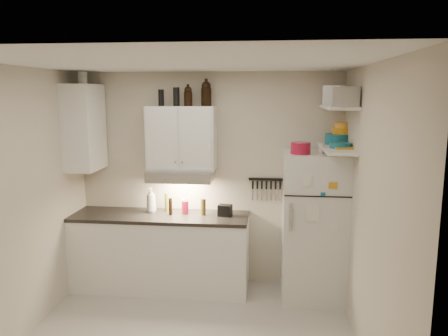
# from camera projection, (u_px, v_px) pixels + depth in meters

# --- Properties ---
(ceiling) EXTENTS (3.20, 3.00, 0.02)m
(ceiling) POSITION_uv_depth(u_px,v_px,m) (183.00, 62.00, 3.67)
(ceiling) COLOR white
(ceiling) RESTS_ON ground
(back_wall) EXTENTS (3.20, 0.02, 2.60)m
(back_wall) POSITION_uv_depth(u_px,v_px,m) (209.00, 179.00, 5.37)
(back_wall) COLOR beige
(back_wall) RESTS_ON ground
(left_wall) EXTENTS (0.02, 3.00, 2.60)m
(left_wall) POSITION_uv_depth(u_px,v_px,m) (16.00, 207.00, 4.06)
(left_wall) COLOR beige
(left_wall) RESTS_ON ground
(right_wall) EXTENTS (0.02, 3.00, 2.60)m
(right_wall) POSITION_uv_depth(u_px,v_px,m) (371.00, 217.00, 3.72)
(right_wall) COLOR beige
(right_wall) RESTS_ON ground
(base_cabinet) EXTENTS (2.10, 0.60, 0.88)m
(base_cabinet) POSITION_uv_depth(u_px,v_px,m) (161.00, 253.00, 5.27)
(base_cabinet) COLOR white
(base_cabinet) RESTS_ON floor
(countertop) EXTENTS (2.10, 0.62, 0.04)m
(countertop) POSITION_uv_depth(u_px,v_px,m) (160.00, 216.00, 5.20)
(countertop) COLOR black
(countertop) RESTS_ON base_cabinet
(upper_cabinet) EXTENTS (0.80, 0.33, 0.75)m
(upper_cabinet) POSITION_uv_depth(u_px,v_px,m) (182.00, 138.00, 5.15)
(upper_cabinet) COLOR white
(upper_cabinet) RESTS_ON back_wall
(side_cabinet) EXTENTS (0.33, 0.55, 1.00)m
(side_cabinet) POSITION_uv_depth(u_px,v_px,m) (84.00, 128.00, 5.11)
(side_cabinet) COLOR white
(side_cabinet) RESTS_ON left_wall
(range_hood) EXTENTS (0.76, 0.46, 0.12)m
(range_hood) POSITION_uv_depth(u_px,v_px,m) (181.00, 175.00, 5.16)
(range_hood) COLOR silver
(range_hood) RESTS_ON back_wall
(fridge) EXTENTS (0.70, 0.68, 1.70)m
(fridge) POSITION_uv_depth(u_px,v_px,m) (313.00, 226.00, 4.98)
(fridge) COLOR silver
(fridge) RESTS_ON floor
(shelf_hi) EXTENTS (0.30, 0.95, 0.03)m
(shelf_hi) POSITION_uv_depth(u_px,v_px,m) (338.00, 107.00, 4.59)
(shelf_hi) COLOR white
(shelf_hi) RESTS_ON right_wall
(shelf_lo) EXTENTS (0.30, 0.95, 0.03)m
(shelf_lo) POSITION_uv_depth(u_px,v_px,m) (337.00, 149.00, 4.67)
(shelf_lo) COLOR white
(shelf_lo) RESTS_ON right_wall
(knife_strip) EXTENTS (0.42, 0.02, 0.03)m
(knife_strip) POSITION_uv_depth(u_px,v_px,m) (266.00, 179.00, 5.27)
(knife_strip) COLOR black
(knife_strip) RESTS_ON back_wall
(dutch_oven) EXTENTS (0.27, 0.27, 0.12)m
(dutch_oven) POSITION_uv_depth(u_px,v_px,m) (301.00, 148.00, 4.70)
(dutch_oven) COLOR maroon
(dutch_oven) RESTS_ON fridge
(book_stack) EXTENTS (0.27, 0.31, 0.10)m
(book_stack) POSITION_uv_depth(u_px,v_px,m) (343.00, 150.00, 4.62)
(book_stack) COLOR orange
(book_stack) RESTS_ON fridge
(spice_jar) EXTENTS (0.07, 0.07, 0.11)m
(spice_jar) POSITION_uv_depth(u_px,v_px,m) (321.00, 149.00, 4.74)
(spice_jar) COLOR silver
(spice_jar) RESTS_ON fridge
(stock_pot) EXTENTS (0.25, 0.25, 0.17)m
(stock_pot) POSITION_uv_depth(u_px,v_px,m) (334.00, 97.00, 4.83)
(stock_pot) COLOR silver
(stock_pot) RESTS_ON shelf_hi
(tin_a) EXTENTS (0.26, 0.24, 0.21)m
(tin_a) POSITION_uv_depth(u_px,v_px,m) (334.00, 96.00, 4.58)
(tin_a) COLOR #AAAAAD
(tin_a) RESTS_ON shelf_hi
(tin_b) EXTENTS (0.24, 0.24, 0.20)m
(tin_b) POSITION_uv_depth(u_px,v_px,m) (346.00, 97.00, 4.20)
(tin_b) COLOR #AAAAAD
(tin_b) RESTS_ON shelf_hi
(bowl_teal) EXTENTS (0.29, 0.29, 0.11)m
(bowl_teal) POSITION_uv_depth(u_px,v_px,m) (338.00, 139.00, 4.95)
(bowl_teal) COLOR #16647B
(bowl_teal) RESTS_ON shelf_lo
(bowl_orange) EXTENTS (0.23, 0.23, 0.07)m
(bowl_orange) POSITION_uv_depth(u_px,v_px,m) (342.00, 131.00, 4.97)
(bowl_orange) COLOR orange
(bowl_orange) RESTS_ON bowl_teal
(bowl_yellow) EXTENTS (0.18, 0.18, 0.06)m
(bowl_yellow) POSITION_uv_depth(u_px,v_px,m) (343.00, 125.00, 4.96)
(bowl_yellow) COLOR #F8A42B
(bowl_yellow) RESTS_ON bowl_orange
(plates) EXTENTS (0.27, 0.27, 0.06)m
(plates) POSITION_uv_depth(u_px,v_px,m) (340.00, 145.00, 4.60)
(plates) COLOR #16647B
(plates) RESTS_ON shelf_lo
(growler_a) EXTENTS (0.13, 0.13, 0.23)m
(growler_a) POSITION_uv_depth(u_px,v_px,m) (188.00, 96.00, 5.04)
(growler_a) COLOR black
(growler_a) RESTS_ON upper_cabinet
(growler_b) EXTENTS (0.13, 0.13, 0.29)m
(growler_b) POSITION_uv_depth(u_px,v_px,m) (206.00, 93.00, 5.07)
(growler_b) COLOR black
(growler_b) RESTS_ON upper_cabinet
(thermos_a) EXTENTS (0.09, 0.09, 0.21)m
(thermos_a) POSITION_uv_depth(u_px,v_px,m) (176.00, 97.00, 5.01)
(thermos_a) COLOR black
(thermos_a) RESTS_ON upper_cabinet
(thermos_b) EXTENTS (0.07, 0.07, 0.19)m
(thermos_b) POSITION_uv_depth(u_px,v_px,m) (161.00, 98.00, 5.03)
(thermos_b) COLOR black
(thermos_b) RESTS_ON upper_cabinet
(side_jar) EXTENTS (0.11, 0.11, 0.14)m
(side_jar) POSITION_uv_depth(u_px,v_px,m) (82.00, 78.00, 5.02)
(side_jar) COLOR silver
(side_jar) RESTS_ON side_cabinet
(soap_bottle) EXTENTS (0.17, 0.17, 0.34)m
(soap_bottle) POSITION_uv_depth(u_px,v_px,m) (151.00, 199.00, 5.27)
(soap_bottle) COLOR white
(soap_bottle) RESTS_ON countertop
(pepper_mill) EXTENTS (0.07, 0.07, 0.20)m
(pepper_mill) POSITION_uv_depth(u_px,v_px,m) (203.00, 207.00, 5.17)
(pepper_mill) COLOR brown
(pepper_mill) RESTS_ON countertop
(oil_bottle) EXTENTS (0.05, 0.05, 0.24)m
(oil_bottle) POSITION_uv_depth(u_px,v_px,m) (167.00, 202.00, 5.31)
(oil_bottle) COLOR #5E6318
(oil_bottle) RESTS_ON countertop
(vinegar_bottle) EXTENTS (0.04, 0.04, 0.21)m
(vinegar_bottle) POSITION_uv_depth(u_px,v_px,m) (171.00, 206.00, 5.16)
(vinegar_bottle) COLOR black
(vinegar_bottle) RESTS_ON countertop
(clear_bottle) EXTENTS (0.06, 0.06, 0.17)m
(clear_bottle) POSITION_uv_depth(u_px,v_px,m) (184.00, 206.00, 5.27)
(clear_bottle) COLOR silver
(clear_bottle) RESTS_ON countertop
(red_jar) EXTENTS (0.09, 0.09, 0.16)m
(red_jar) POSITION_uv_depth(u_px,v_px,m) (185.00, 207.00, 5.21)
(red_jar) COLOR maroon
(red_jar) RESTS_ON countertop
(caddy) EXTENTS (0.17, 0.14, 0.13)m
(caddy) POSITION_uv_depth(u_px,v_px,m) (225.00, 210.00, 5.13)
(caddy) COLOR black
(caddy) RESTS_ON countertop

